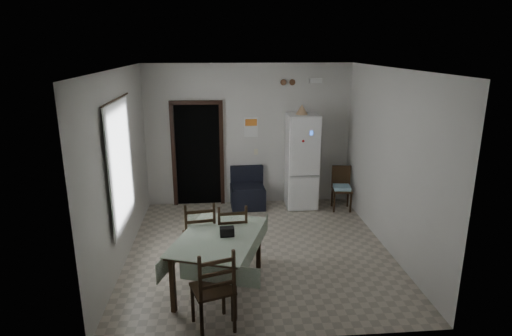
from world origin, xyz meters
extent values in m
plane|color=#A39785|center=(0.00, 0.00, 0.00)|extent=(4.50, 4.50, 0.00)
cube|color=black|center=(-1.05, 2.46, 1.05)|extent=(0.90, 0.45, 2.10)
cube|color=black|center=(-1.54, 2.22, 1.05)|extent=(0.08, 0.10, 2.18)
cube|color=black|center=(-0.56, 2.22, 1.05)|extent=(0.08, 0.10, 2.18)
cube|color=black|center=(-1.05, 2.22, 2.14)|extent=(1.06, 0.10, 0.08)
cube|color=silver|center=(-2.15, -0.20, 1.55)|extent=(0.10, 1.20, 1.60)
cube|color=silver|center=(-2.04, -0.20, 1.55)|extent=(0.02, 1.45, 1.85)
cylinder|color=black|center=(-2.03, -0.20, 2.50)|extent=(0.02, 1.60, 0.02)
cube|color=white|center=(0.05, 2.24, 1.62)|extent=(0.28, 0.02, 0.40)
cube|color=orange|center=(0.05, 2.23, 1.72)|extent=(0.24, 0.01, 0.14)
cube|color=beige|center=(0.15, 2.24, 1.10)|extent=(0.08, 0.02, 0.12)
cylinder|color=brown|center=(0.70, 2.23, 2.52)|extent=(0.12, 0.03, 0.12)
cylinder|color=brown|center=(0.88, 2.23, 2.52)|extent=(0.12, 0.03, 0.12)
cube|color=white|center=(1.35, 2.21, 2.55)|extent=(0.25, 0.07, 0.09)
cone|color=tan|center=(1.02, 1.90, 2.02)|extent=(0.25, 0.25, 0.20)
cube|color=black|center=(-0.53, -1.12, 0.85)|extent=(0.19, 0.13, 0.12)
camera|label=1|loc=(-0.60, -6.35, 3.22)|focal=30.00mm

